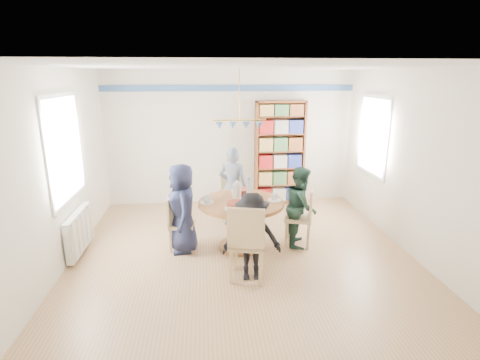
{
  "coord_description": "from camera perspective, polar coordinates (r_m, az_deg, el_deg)",
  "views": [
    {
      "loc": [
        -0.54,
        -5.07,
        2.59
      ],
      "look_at": [
        0.0,
        0.4,
        1.05
      ],
      "focal_mm": 28.0,
      "sensor_mm": 36.0,
      "label": 1
    }
  ],
  "objects": [
    {
      "name": "ground",
      "position": [
        5.71,
        0.4,
        -11.29
      ],
      "size": [
        5.0,
        5.0,
        0.0
      ],
      "primitive_type": "plane",
      "color": "tan"
    },
    {
      "name": "room_shell",
      "position": [
        6.01,
        -2.93,
        6.63
      ],
      "size": [
        5.0,
        5.0,
        5.0
      ],
      "color": "white",
      "rests_on": "ground"
    },
    {
      "name": "radiator",
      "position": [
        6.11,
        -23.27,
        -7.19
      ],
      "size": [
        0.12,
        1.0,
        0.6
      ],
      "color": "silver",
      "rests_on": "ground"
    },
    {
      "name": "dining_table",
      "position": [
        5.73,
        0.17,
        -5.12
      ],
      "size": [
        1.3,
        1.3,
        0.75
      ],
      "color": "brown",
      "rests_on": "ground"
    },
    {
      "name": "chair_left",
      "position": [
        5.8,
        -9.6,
        -6.09
      ],
      "size": [
        0.4,
        0.4,
        0.84
      ],
      "color": "tan",
      "rests_on": "ground"
    },
    {
      "name": "chair_right",
      "position": [
        5.93,
        9.67,
        -5.11
      ],
      "size": [
        0.52,
        0.52,
        0.93
      ],
      "color": "tan",
      "rests_on": "ground"
    },
    {
      "name": "chair_far",
      "position": [
        6.74,
        -1.15,
        -2.62
      ],
      "size": [
        0.46,
        0.46,
        0.87
      ],
      "color": "tan",
      "rests_on": "ground"
    },
    {
      "name": "chair_near",
      "position": [
        4.8,
        1.08,
        -9.14
      ],
      "size": [
        0.56,
        0.56,
        1.05
      ],
      "color": "tan",
      "rests_on": "ground"
    },
    {
      "name": "person_left",
      "position": [
        5.66,
        -8.79,
        -4.28
      ],
      "size": [
        0.55,
        0.73,
        1.36
      ],
      "primitive_type": "imported",
      "rotation": [
        0.0,
        0.0,
        -1.39
      ],
      "color": "#191E39",
      "rests_on": "ground"
    },
    {
      "name": "person_right",
      "position": [
        5.9,
        9.28,
        -3.98
      ],
      "size": [
        0.61,
        0.71,
        1.26
      ],
      "primitive_type": "imported",
      "rotation": [
        0.0,
        0.0,
        1.33
      ],
      "color": "#1B362B",
      "rests_on": "ground"
    },
    {
      "name": "person_far",
      "position": [
        6.55,
        -1.08,
        -1.03
      ],
      "size": [
        0.6,
        0.5,
        1.42
      ],
      "primitive_type": "imported",
      "rotation": [
        0.0,
        0.0,
        2.79
      ],
      "color": "gray",
      "rests_on": "ground"
    },
    {
      "name": "person_near",
      "position": [
        4.86,
        1.81,
        -8.66
      ],
      "size": [
        0.77,
        0.46,
        1.18
      ],
      "primitive_type": "imported",
      "rotation": [
        0.0,
        0.0,
        -0.03
      ],
      "color": "black",
      "rests_on": "ground"
    },
    {
      "name": "bookshelf",
      "position": [
        7.72,
        6.05,
        3.99
      ],
      "size": [
        1.01,
        0.3,
        2.11
      ],
      "color": "brown",
      "rests_on": "ground"
    },
    {
      "name": "tableware",
      "position": [
        5.67,
        -0.13,
        -2.53
      ],
      "size": [
        1.24,
        1.24,
        0.33
      ],
      "color": "white",
      "rests_on": "dining_table"
    }
  ]
}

